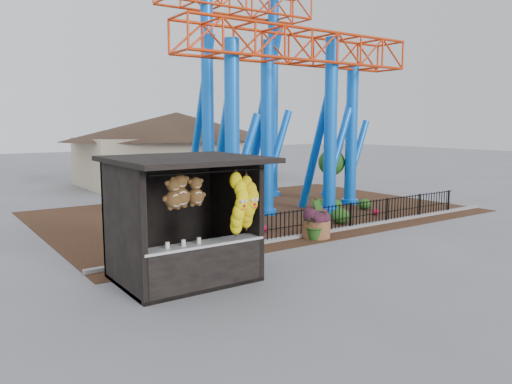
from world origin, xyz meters
TOP-DOWN VIEW (x-y plane):
  - ground at (0.00, 0.00)m, footprint 120.00×120.00m
  - mulch_bed at (4.00, 8.00)m, footprint 18.00×12.00m
  - curb at (4.00, 3.00)m, footprint 18.00×0.18m
  - prize_booth at (-2.99, 0.91)m, footprint 3.50×3.40m
  - picket_fence at (4.90, 3.00)m, footprint 12.20×0.06m
  - roller_coaster at (5.12, 8.23)m, footprint 11.00×6.37m
  - terracotta_planter at (2.82, 2.69)m, footprint 1.06×1.06m
  - planter_foliage at (2.82, 2.69)m, footprint 0.70×0.70m
  - potted_plant at (2.63, 2.54)m, footprint 0.95×0.83m
  - landscaping at (4.26, 5.60)m, footprint 7.77×4.43m
  - pavilion at (6.00, 20.00)m, footprint 15.00×15.00m

SIDE VIEW (x-z plane):
  - ground at x=0.00m, z-range 0.00..0.00m
  - mulch_bed at x=4.00m, z-range 0.00..0.02m
  - curb at x=4.00m, z-range 0.00..0.12m
  - landscaping at x=4.26m, z-range -0.01..0.62m
  - terracotta_planter at x=2.82m, z-range 0.00..0.62m
  - picket_fence at x=4.90m, z-range 0.00..1.00m
  - potted_plant at x=2.63m, z-range 0.00..1.03m
  - planter_foliage at x=2.82m, z-range 0.62..1.26m
  - prize_booth at x=-2.99m, z-range -0.04..3.08m
  - pavilion at x=6.00m, z-range 0.67..5.47m
  - roller_coaster at x=5.12m, z-range 1.03..11.85m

